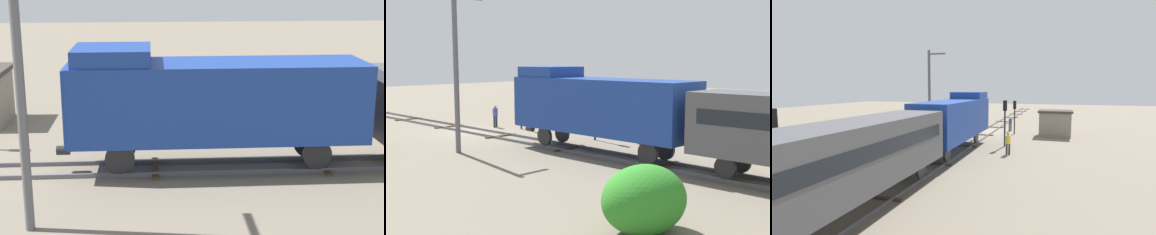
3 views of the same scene
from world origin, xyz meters
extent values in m
cube|color=#4C3823|center=(0.00, 9.77, 0.04)|extent=(2.40, 0.24, 0.09)
cube|color=#4C3823|center=(0.00, 16.29, 0.04)|extent=(2.40, 0.24, 0.09)
cube|color=navy|center=(0.00, 12.18, 2.71)|extent=(2.90, 11.00, 2.90)
cube|color=navy|center=(0.00, 8.28, 4.46)|extent=(2.75, 2.80, 0.60)
cube|color=navy|center=(0.00, 6.63, 2.71)|extent=(2.84, 0.10, 2.84)
cube|color=white|center=(0.00, 6.59, 2.51)|extent=(2.46, 0.06, 0.20)
sphere|color=white|center=(-0.45, 6.58, 3.81)|extent=(0.28, 0.28, 0.28)
sphere|color=white|center=(0.45, 6.58, 3.81)|extent=(0.28, 0.28, 0.28)
cylinder|color=#262628|center=(0.00, 6.33, 0.86)|extent=(0.36, 0.50, 0.36)
cylinder|color=#262628|center=(-0.72, 8.48, 0.71)|extent=(0.18, 1.10, 1.10)
cylinder|color=#262628|center=(0.72, 8.48, 0.71)|extent=(0.18, 1.10, 1.10)
cylinder|color=#262628|center=(-0.72, 15.88, 0.71)|extent=(0.18, 1.10, 1.10)
cylinder|color=#262628|center=(0.72, 15.88, 0.71)|extent=(0.18, 1.10, 1.10)
cylinder|color=#262628|center=(-3.40, 8.75, 2.03)|extent=(0.14, 0.14, 4.06)
cube|color=black|center=(-3.40, 8.75, 3.61)|extent=(0.32, 0.24, 0.90)
sphere|color=#390606|center=(-3.40, 8.61, 3.88)|extent=(0.16, 0.16, 0.16)
sphere|color=yellow|center=(-3.40, 8.61, 3.60)|extent=(0.16, 0.16, 0.16)
sphere|color=black|center=(-3.40, 8.61, 3.32)|extent=(0.16, 0.16, 0.16)
cylinder|color=#262B38|center=(-4.30, 11.75, 0.42)|extent=(0.15, 0.15, 0.85)
cylinder|color=#262B38|center=(-4.10, 11.75, 0.42)|extent=(0.15, 0.15, 0.85)
cylinder|color=yellow|center=(-4.20, 11.75, 1.16)|extent=(0.38, 0.38, 0.62)
sphere|color=tan|center=(-4.20, 11.75, 1.58)|extent=(0.23, 0.23, 0.23)
cylinder|color=#595960|center=(5.00, 6.02, 4.48)|extent=(0.28, 0.28, 8.96)
camera|label=1|loc=(21.39, 9.71, 7.70)|focal=55.00mm
camera|label=2|loc=(19.40, 29.25, 5.24)|focal=45.00mm
camera|label=3|loc=(-7.93, 34.51, 5.23)|focal=28.00mm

